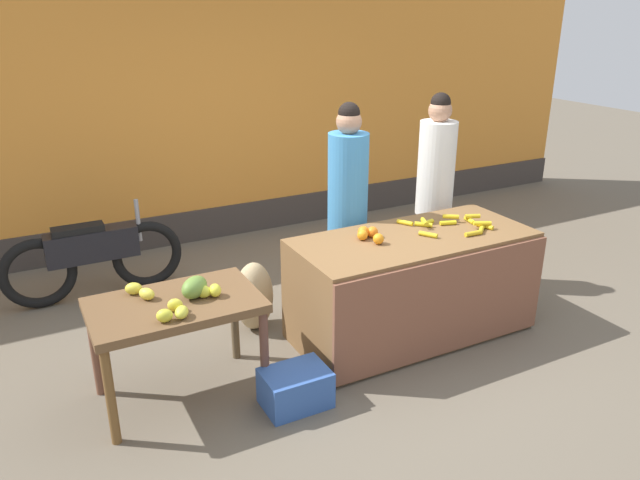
{
  "coord_description": "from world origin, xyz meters",
  "views": [
    {
      "loc": [
        -2.22,
        -3.59,
        2.53
      ],
      "look_at": [
        -0.25,
        0.15,
        0.9
      ],
      "focal_mm": 34.26,
      "sensor_mm": 36.0,
      "label": 1
    }
  ],
  "objects_px": {
    "produce_crate": "(295,388)",
    "produce_sack": "(254,296)",
    "vendor_woman_white_shirt": "(435,191)",
    "vendor_woman_blue_shirt": "(347,208)",
    "parked_motorcycle": "(93,256)"
  },
  "relations": [
    {
      "from": "vendor_woman_blue_shirt",
      "to": "produce_sack",
      "type": "height_order",
      "value": "vendor_woman_blue_shirt"
    },
    {
      "from": "vendor_woman_white_shirt",
      "to": "parked_motorcycle",
      "type": "bearing_deg",
      "value": 158.43
    },
    {
      "from": "vendor_woman_blue_shirt",
      "to": "vendor_woman_white_shirt",
      "type": "height_order",
      "value": "vendor_woman_white_shirt"
    },
    {
      "from": "vendor_woman_blue_shirt",
      "to": "produce_crate",
      "type": "distance_m",
      "value": 1.72
    },
    {
      "from": "parked_motorcycle",
      "to": "produce_crate",
      "type": "height_order",
      "value": "parked_motorcycle"
    },
    {
      "from": "vendor_woman_white_shirt",
      "to": "vendor_woman_blue_shirt",
      "type": "bearing_deg",
      "value": -176.73
    },
    {
      "from": "vendor_woman_blue_shirt",
      "to": "parked_motorcycle",
      "type": "xyz_separation_m",
      "value": [
        -1.95,
        1.21,
        -0.51
      ]
    },
    {
      "from": "parked_motorcycle",
      "to": "produce_sack",
      "type": "xyz_separation_m",
      "value": [
        1.06,
        -1.23,
        -0.11
      ]
    },
    {
      "from": "vendor_woman_white_shirt",
      "to": "produce_sack",
      "type": "height_order",
      "value": "vendor_woman_white_shirt"
    },
    {
      "from": "vendor_woman_blue_shirt",
      "to": "produce_crate",
      "type": "height_order",
      "value": "vendor_woman_blue_shirt"
    },
    {
      "from": "vendor_woman_white_shirt",
      "to": "produce_crate",
      "type": "relative_size",
      "value": 4.12
    },
    {
      "from": "produce_crate",
      "to": "produce_sack",
      "type": "relative_size",
      "value": 0.75
    },
    {
      "from": "vendor_woman_white_shirt",
      "to": "parked_motorcycle",
      "type": "height_order",
      "value": "vendor_woman_white_shirt"
    },
    {
      "from": "vendor_woman_blue_shirt",
      "to": "parked_motorcycle",
      "type": "distance_m",
      "value": 2.35
    },
    {
      "from": "produce_sack",
      "to": "produce_crate",
      "type": "bearing_deg",
      "value": -97.91
    }
  ]
}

